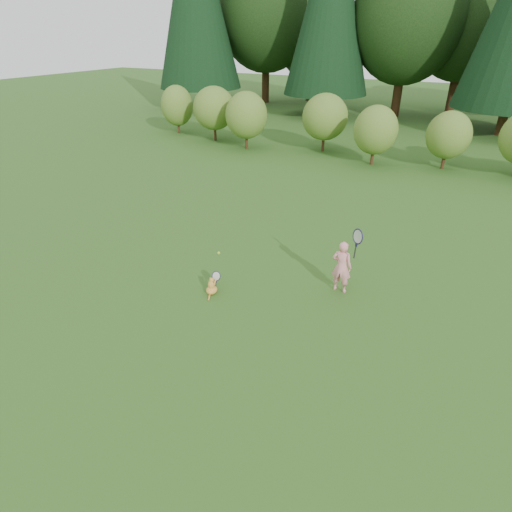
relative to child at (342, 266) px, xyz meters
The scene contains 5 objects.
ground 2.62m from the child, 148.28° to the right, with size 100.00×100.00×0.00m, color #244D15.
shrub_row 11.89m from the child, 100.47° to the left, with size 28.00×3.00×2.80m, color #4E7725, non-canonical shape.
child is the anchor object (origin of this frame).
cat 3.05m from the child, 150.63° to the right, with size 0.30×0.59×0.57m.
tennis_ball 2.85m from the child, 147.26° to the right, with size 0.06×0.06×0.06m.
Camera 1 is at (4.35, -7.18, 5.48)m, focal length 30.00 mm.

